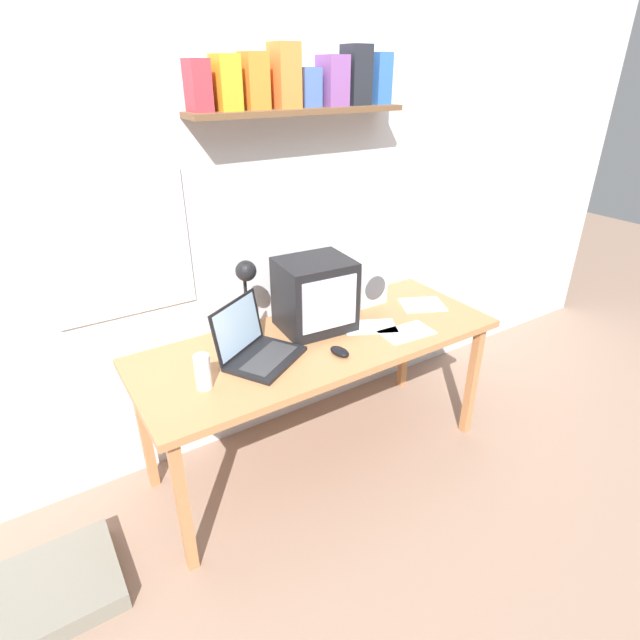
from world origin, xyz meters
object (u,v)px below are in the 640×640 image
at_px(crt_monitor, 315,295).
at_px(open_notebook, 407,332).
at_px(space_heater, 369,282).
at_px(floor_cushion, 62,586).
at_px(juice_glass, 203,373).
at_px(printed_handout, 370,327).
at_px(computer_mouse, 340,351).
at_px(laptop, 254,345).
at_px(corner_desk, 320,349).
at_px(loose_paper_near_laptop, 422,305).
at_px(desk_lamp, 246,282).

xyz_separation_m(crt_monitor, open_notebook, (0.34, -0.30, -0.17)).
distance_m(space_heater, floor_cushion, 1.94).
xyz_separation_m(crt_monitor, juice_glass, (-0.66, -0.21, -0.11)).
distance_m(open_notebook, printed_handout, 0.18).
bearing_deg(computer_mouse, laptop, 150.98).
relative_size(corner_desk, open_notebook, 6.56).
height_order(crt_monitor, printed_handout, crt_monitor).
bearing_deg(printed_handout, loose_paper_near_laptop, 7.55).
distance_m(juice_glass, floor_cushion, 1.01).
bearing_deg(open_notebook, juice_glass, 174.83).
relative_size(crt_monitor, open_notebook, 1.35).
bearing_deg(printed_handout, computer_mouse, -154.01).
bearing_deg(desk_lamp, loose_paper_near_laptop, 4.49).
xyz_separation_m(desk_lamp, computer_mouse, (0.27, -0.36, -0.27)).
height_order(corner_desk, floor_cushion, corner_desk).
height_order(laptop, loose_paper_near_laptop, laptop).
relative_size(desk_lamp, open_notebook, 1.47).
bearing_deg(floor_cushion, crt_monitor, 9.91).
bearing_deg(corner_desk, loose_paper_near_laptop, 1.47).
height_order(desk_lamp, printed_handout, desk_lamp).
xyz_separation_m(juice_glass, floor_cushion, (-0.68, -0.03, -0.75)).
height_order(laptop, printed_handout, laptop).
bearing_deg(crt_monitor, floor_cushion, -165.78).
height_order(crt_monitor, open_notebook, crt_monitor).
xyz_separation_m(open_notebook, loose_paper_near_laptop, (0.28, 0.20, 0.00)).
height_order(open_notebook, printed_handout, same).
xyz_separation_m(laptop, open_notebook, (0.73, -0.19, -0.06)).
xyz_separation_m(crt_monitor, floor_cushion, (-1.34, -0.23, -0.85)).
distance_m(printed_handout, floor_cushion, 1.71).
xyz_separation_m(crt_monitor, space_heater, (0.40, 0.08, -0.05)).
bearing_deg(printed_handout, floor_cushion, -177.06).
relative_size(laptop, open_notebook, 1.59).
bearing_deg(corner_desk, floor_cushion, -174.87).
distance_m(crt_monitor, floor_cushion, 1.61).
height_order(juice_glass, open_notebook, juice_glass).
height_order(crt_monitor, computer_mouse, crt_monitor).
bearing_deg(crt_monitor, corner_desk, -107.21).
bearing_deg(crt_monitor, desk_lamp, 171.57).
xyz_separation_m(printed_handout, floor_cushion, (-1.57, -0.08, -0.68)).
xyz_separation_m(space_heater, printed_handout, (-0.17, -0.24, -0.12)).
bearing_deg(desk_lamp, crt_monitor, 2.11).
height_order(juice_glass, floor_cushion, juice_glass).
relative_size(corner_desk, computer_mouse, 15.48).
distance_m(juice_glass, space_heater, 1.10).
height_order(desk_lamp, computer_mouse, desk_lamp).
relative_size(crt_monitor, juice_glass, 2.45).
relative_size(corner_desk, laptop, 4.13).
height_order(corner_desk, open_notebook, open_notebook).
relative_size(desk_lamp, floor_cushion, 0.92).
bearing_deg(computer_mouse, desk_lamp, 126.67).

